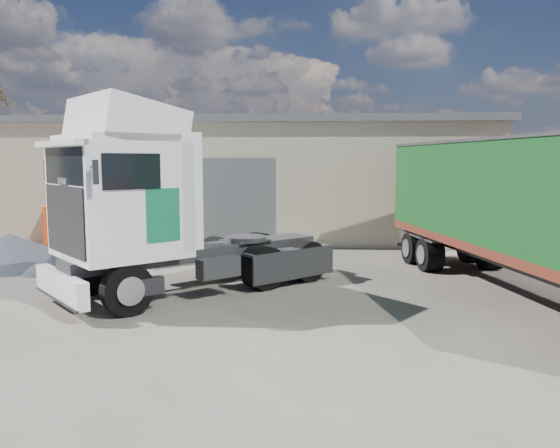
# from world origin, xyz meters

# --- Properties ---
(ground) EXTENTS (120.00, 120.00, 0.00)m
(ground) POSITION_xyz_m (0.00, 0.00, 0.00)
(ground) COLOR #282520
(ground) RESTS_ON ground
(warehouse) EXTENTS (30.60, 12.60, 5.42)m
(warehouse) POSITION_xyz_m (-6.00, 16.00, 2.66)
(warehouse) COLOR #BEB392
(warehouse) RESTS_ON ground
(tractor_unit) EXTENTS (7.29, 7.06, 5.02)m
(tractor_unit) POSITION_xyz_m (-2.54, 2.00, 2.11)
(tractor_unit) COLOR black
(tractor_unit) RESTS_ON ground
(box_trailer) EXTENTS (4.88, 12.49, 4.06)m
(box_trailer) POSITION_xyz_m (6.82, 2.58, 2.48)
(box_trailer) COLOR #2D2D30
(box_trailer) RESTS_ON ground
(panel_van) EXTENTS (3.62, 5.22, 1.98)m
(panel_van) POSITION_xyz_m (-4.41, 9.61, 1.02)
(panel_van) COLOR black
(panel_van) RESTS_ON ground
(orange_skip) EXTENTS (3.20, 2.62, 1.72)m
(orange_skip) POSITION_xyz_m (-8.00, 9.80, 0.75)
(orange_skip) COLOR #2D2D30
(orange_skip) RESTS_ON ground
(gravel_heap) EXTENTS (6.07, 5.24, 1.07)m
(gravel_heap) POSITION_xyz_m (-8.79, 5.88, 0.50)
(gravel_heap) COLOR #1F2229
(gravel_heap) RESTS_ON ground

